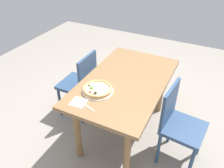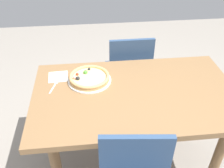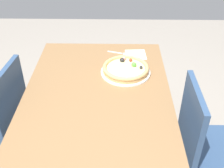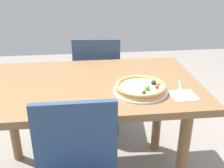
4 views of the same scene
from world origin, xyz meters
name	(u,v)px [view 1 (image 1 of 4)]	position (x,y,z in m)	size (l,w,h in m)	color
ground_plane	(123,130)	(0.00, 0.00, 0.00)	(6.00, 6.00, 0.00)	gray
dining_table	(125,88)	(0.00, 0.00, 0.65)	(1.40, 0.84, 0.76)	olive
chair_near	(178,123)	(-0.11, -0.63, 0.50)	(0.44, 0.44, 0.89)	navy
chair_far	(81,82)	(0.06, 0.63, 0.50)	(0.40, 0.40, 0.89)	navy
plate	(98,91)	(-0.31, 0.17, 0.76)	(0.31, 0.31, 0.01)	white
pizza	(97,89)	(-0.31, 0.17, 0.79)	(0.29, 0.29, 0.05)	tan
fork	(87,106)	(-0.56, 0.14, 0.76)	(0.06, 0.16, 0.00)	silver
napkin	(79,102)	(-0.54, 0.24, 0.76)	(0.14, 0.14, 0.00)	white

